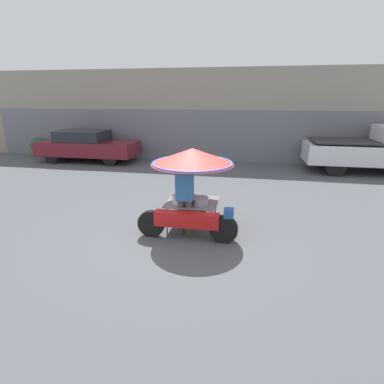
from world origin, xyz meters
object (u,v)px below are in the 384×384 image
Objects in this scene: vendor_person at (185,195)px; parked_car at (87,145)px; potted_plant at (39,146)px; pickup_truck at (380,150)px; vendor_motorcycle_cart at (192,168)px.

vendor_person is 9.43m from parked_car.
parked_car reaches higher than potted_plant.
potted_plant is (-16.01, 0.72, -0.40)m from pickup_truck.
pickup_truck is at bearing -2.57° from potted_plant.
pickup_truck reaches higher than potted_plant.
potted_plant is at bearing 142.26° from vendor_motorcycle_cart.
vendor_motorcycle_cart is at bearing -133.84° from pickup_truck.
parked_car is at bearing 133.68° from vendor_motorcycle_cart.
vendor_motorcycle_cart is 0.47× the size of parked_car.
parked_car is (-6.30, 7.02, -0.16)m from vendor_person.
potted_plant is (-9.48, 7.74, -0.38)m from vendor_person.
vendor_motorcycle_cart is 2.27× the size of potted_plant.
parked_car is 4.79× the size of potted_plant.
parked_car is at bearing 131.88° from vendor_person.
pickup_truck reaches higher than vendor_person.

